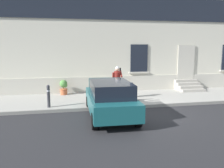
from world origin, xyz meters
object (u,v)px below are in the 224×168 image
at_px(bollard_near_person, 132,92).
at_px(planter_terracotta, 64,87).
at_px(hatchback_car_teal, 110,98).
at_px(planter_olive, 106,86).
at_px(bollard_far_left, 48,95).
at_px(person_on_phone, 117,80).

relative_size(bollard_near_person, planter_terracotta, 1.22).
relative_size(hatchback_car_teal, planter_olive, 4.78).
distance_m(bollard_far_left, planter_terracotta, 2.91).
height_order(hatchback_car_teal, planter_terracotta, hatchback_car_teal).
distance_m(hatchback_car_teal, planter_olive, 4.17).
height_order(person_on_phone, planter_olive, person_on_phone).
height_order(planter_terracotta, planter_olive, same).
bearing_deg(person_on_phone, planter_olive, 111.33).
distance_m(person_on_phone, planter_terracotta, 3.33).
height_order(hatchback_car_teal, planter_olive, hatchback_car_teal).
height_order(bollard_near_person, planter_terracotta, bollard_near_person).
height_order(hatchback_car_teal, bollard_far_left, hatchback_car_teal).
height_order(bollard_near_person, bollard_far_left, same).
bearing_deg(bollard_near_person, hatchback_car_teal, -131.63).
bearing_deg(planter_olive, bollard_near_person, -72.50).
relative_size(bollard_far_left, planter_olive, 1.22).
bearing_deg(planter_olive, bollard_far_left, -140.59).
xyz_separation_m(bollard_far_left, planter_terracotta, (0.67, 2.83, -0.11)).
xyz_separation_m(hatchback_car_teal, person_on_phone, (0.87, 2.62, 0.36)).
distance_m(bollard_far_left, planter_olive, 4.06).
xyz_separation_m(bollard_near_person, planter_olive, (-0.81, 2.58, -0.11)).
distance_m(hatchback_car_teal, bollard_far_left, 3.00).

